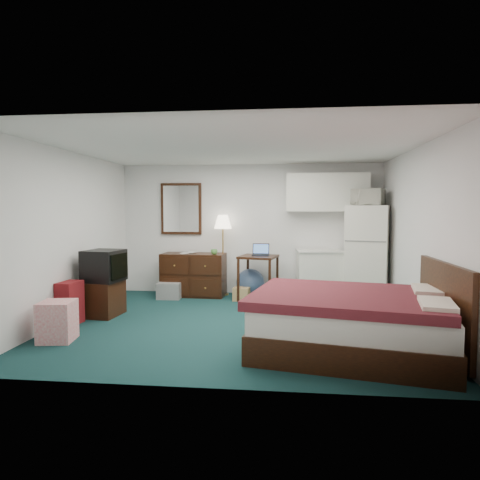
# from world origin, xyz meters

# --- Properties ---
(floor) EXTENTS (5.00, 4.50, 0.01)m
(floor) POSITION_xyz_m (0.00, 0.00, 0.00)
(floor) COLOR #0F3A3F
(floor) RESTS_ON ground
(ceiling) EXTENTS (5.00, 4.50, 0.01)m
(ceiling) POSITION_xyz_m (0.00, 0.00, 2.50)
(ceiling) COLOR white
(ceiling) RESTS_ON walls
(walls) EXTENTS (5.01, 4.51, 2.50)m
(walls) POSITION_xyz_m (0.00, 0.00, 1.25)
(walls) COLOR white
(walls) RESTS_ON floor
(mirror) EXTENTS (0.80, 0.06, 1.00)m
(mirror) POSITION_xyz_m (-1.35, 2.22, 1.65)
(mirror) COLOR white
(mirror) RESTS_ON walls
(upper_cabinets) EXTENTS (1.50, 0.35, 0.70)m
(upper_cabinets) POSITION_xyz_m (1.45, 2.08, 1.95)
(upper_cabinets) COLOR white
(upper_cabinets) RESTS_ON walls
(headboard) EXTENTS (0.06, 1.56, 1.00)m
(headboard) POSITION_xyz_m (2.46, -1.09, 0.55)
(headboard) COLOR black
(headboard) RESTS_ON walls
(dresser) EXTENTS (1.20, 0.58, 0.81)m
(dresser) POSITION_xyz_m (-1.04, 1.90, 0.40)
(dresser) COLOR black
(dresser) RESTS_ON floor
(floor_lamp) EXTENTS (0.34, 0.34, 1.53)m
(floor_lamp) POSITION_xyz_m (-0.50, 2.04, 0.77)
(floor_lamp) COLOR gold
(floor_lamp) RESTS_ON floor
(desk) EXTENTS (0.75, 0.75, 0.80)m
(desk) POSITION_xyz_m (0.20, 1.67, 0.40)
(desk) COLOR black
(desk) RESTS_ON floor
(exercise_ball) EXTENTS (0.66, 0.66, 0.53)m
(exercise_ball) POSITION_xyz_m (0.04, 1.88, 0.27)
(exercise_ball) COLOR #385078
(exercise_ball) RESTS_ON floor
(kitchen_counter) EXTENTS (0.83, 0.65, 0.87)m
(kitchen_counter) POSITION_xyz_m (1.31, 1.91, 0.43)
(kitchen_counter) COLOR white
(kitchen_counter) RESTS_ON floor
(fridge) EXTENTS (0.88, 0.88, 1.70)m
(fridge) POSITION_xyz_m (2.13, 1.68, 0.85)
(fridge) COLOR white
(fridge) RESTS_ON floor
(bed) EXTENTS (2.39, 2.03, 0.67)m
(bed) POSITION_xyz_m (1.44, -1.09, 0.34)
(bed) COLOR #411016
(bed) RESTS_ON floor
(tv_stand) EXTENTS (0.59, 0.63, 0.54)m
(tv_stand) POSITION_xyz_m (-2.13, 0.24, 0.27)
(tv_stand) COLOR black
(tv_stand) RESTS_ON floor
(suitcase) EXTENTS (0.27, 0.40, 0.61)m
(suitcase) POSITION_xyz_m (-2.35, -0.30, 0.31)
(suitcase) COLOR #600F0B
(suitcase) RESTS_ON floor
(retail_box) EXTENTS (0.45, 0.45, 0.50)m
(retail_box) POSITION_xyz_m (-2.12, -1.05, 0.25)
(retail_box) COLOR silver
(retail_box) RESTS_ON floor
(file_bin) EXTENTS (0.43, 0.32, 0.30)m
(file_bin) POSITION_xyz_m (-1.42, 1.58, 0.15)
(file_bin) COLOR gray
(file_bin) RESTS_ON floor
(cardboard_box_a) EXTENTS (0.31, 0.27, 0.24)m
(cardboard_box_a) POSITION_xyz_m (-0.09, 1.55, 0.12)
(cardboard_box_a) COLOR tan
(cardboard_box_a) RESTS_ON floor
(cardboard_box_b) EXTENTS (0.29, 0.32, 0.27)m
(cardboard_box_b) POSITION_xyz_m (0.46, 1.32, 0.14)
(cardboard_box_b) COLOR tan
(cardboard_box_b) RESTS_ON floor
(laptop) EXTENTS (0.31, 0.25, 0.21)m
(laptop) POSITION_xyz_m (0.24, 1.69, 0.91)
(laptop) COLOR black
(laptop) RESTS_ON desk
(crt_tv) EXTENTS (0.60, 0.63, 0.48)m
(crt_tv) POSITION_xyz_m (-2.07, 0.23, 0.78)
(crt_tv) COLOR black
(crt_tv) RESTS_ON tv_stand
(microwave) EXTENTS (0.60, 0.49, 0.36)m
(microwave) POSITION_xyz_m (2.11, 1.66, 1.88)
(microwave) COLOR white
(microwave) RESTS_ON fridge
(book_a) EXTENTS (0.16, 0.03, 0.21)m
(book_a) POSITION_xyz_m (-1.26, 1.85, 0.91)
(book_a) COLOR tan
(book_a) RESTS_ON dresser
(book_b) EXTENTS (0.15, 0.05, 0.20)m
(book_b) POSITION_xyz_m (-1.17, 1.97, 0.91)
(book_b) COLOR tan
(book_b) RESTS_ON dresser
(mug) EXTENTS (0.14, 0.12, 0.12)m
(mug) POSITION_xyz_m (-0.62, 1.74, 0.87)
(mug) COLOR #529741
(mug) RESTS_ON dresser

